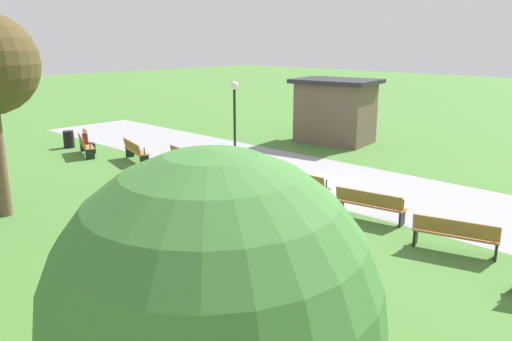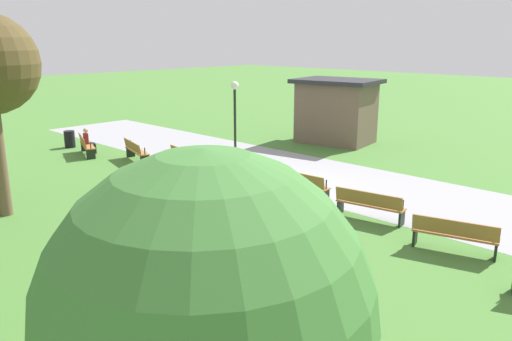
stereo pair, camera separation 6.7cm
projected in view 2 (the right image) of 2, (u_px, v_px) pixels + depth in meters
The scene contains 14 objects.
ground_plane at pixel (271, 189), 17.69m from camera, with size 120.00×120.00×0.00m, color #477A33.
path_paving at pixel (313, 175), 19.37m from camera, with size 34.24×5.13×0.01m, color #939399.
bench_0 at pixel (86, 145), 22.66m from camera, with size 2.03×1.16×0.89m.
bench_1 at pixel (135, 150), 21.49m from camera, with size 2.05×0.97×0.89m.
bench_2 at pixel (187, 158), 20.07m from camera, with size 2.04×0.78×0.89m.
bench_3 at pixel (241, 169), 18.42m from camera, with size 2.02×0.58×0.89m.
bench_4 at pixel (300, 184), 16.56m from camera, with size 2.02×0.58×0.89m.
bench_5 at pixel (369, 204), 14.50m from camera, with size 2.04×0.78×0.89m.
bench_6 at pixel (455, 234), 12.28m from camera, with size 2.05×0.97×0.89m.
person_seated at pixel (88, 140), 22.88m from camera, with size 0.47×0.59×1.20m.
tree_0 at pixel (208, 317), 3.89m from camera, with size 2.60×2.60×4.35m.
lamp_post at pixel (235, 108), 19.58m from camera, with size 0.32×0.32×3.51m.
trash_bin at pixel (70, 139), 24.28m from camera, with size 0.50×0.50×0.80m, color black.
kiosk at pixel (336, 110), 25.19m from camera, with size 4.35×3.54×3.16m.
Camera 2 is at (11.33, -12.62, 5.10)m, focal length 35.49 mm.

